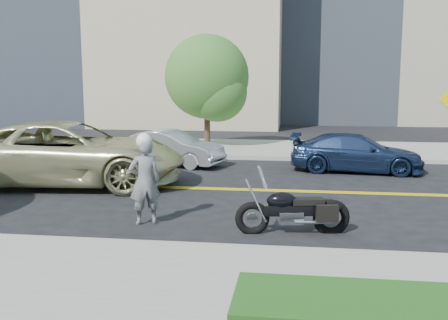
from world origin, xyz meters
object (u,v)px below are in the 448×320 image
motorcycle (293,200)px  parked_car_silver (171,148)px  motorcyclist (145,179)px  parked_car_blue (356,153)px  suv (69,153)px

motorcycle → parked_car_silver: motorcycle is taller
motorcyclist → parked_car_blue: motorcyclist is taller
parked_car_blue → motorcycle: bearing=169.5°
motorcycle → suv: size_ratio=0.33×
suv → parked_car_silver: suv is taller
suv → parked_car_silver: (2.01, 3.51, -0.29)m
motorcycle → parked_car_silver: bearing=109.8°
parked_car_blue → motorcyclist: bearing=148.8°
motorcycle → parked_car_blue: bearing=65.0°
motorcycle → parked_car_blue: 7.17m
parked_car_blue → suv: bearing=116.4°
motorcycle → parked_car_silver: (-4.12, 7.26, -0.05)m
motorcyclist → parked_car_blue: (4.85, 6.68, -0.33)m
suv → parked_car_blue: 8.63m
motorcycle → parked_car_silver: 8.34m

